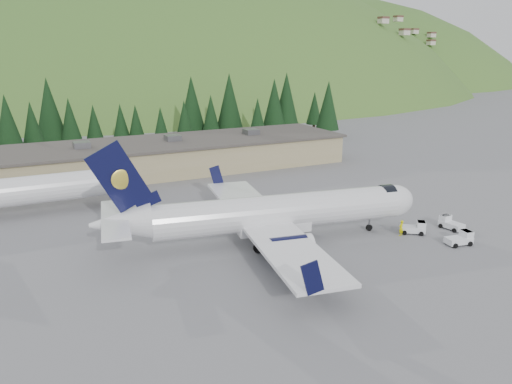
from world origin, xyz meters
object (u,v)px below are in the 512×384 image
object	(u,v)px
baggage_tug_b	(415,228)
ramp_worker	(401,228)
baggage_tug_a	(461,239)
terminal_building	(145,158)
second_airliner	(19,190)
airliner	(272,214)
baggage_tug_c	(450,223)

from	to	relation	value
baggage_tug_b	ramp_worker	xyz separation A→B (m)	(-1.91, 0.17, 0.25)
baggage_tug_a	terminal_building	xyz separation A→B (m)	(-21.69, 47.62, 1.96)
baggage_tug_b	second_airliner	bearing A→B (deg)	-176.74
airliner	baggage_tug_b	distance (m)	16.73
airliner	terminal_building	xyz separation A→B (m)	(-3.97, 37.82, -0.56)
baggage_tug_a	second_airliner	bearing A→B (deg)	152.18
second_airliner	baggage_tug_c	distance (m)	52.32
baggage_tug_a	ramp_worker	size ratio (longest dim) A/B	1.65
airliner	second_airliner	bearing A→B (deg)	147.44
airliner	baggage_tug_b	bearing A→B (deg)	-7.98
airliner	baggage_tug_c	world-z (taller)	airliner
baggage_tug_c	ramp_worker	world-z (taller)	ramp_worker
second_airliner	baggage_tug_b	size ratio (longest dim) A/B	9.13
baggage_tug_b	baggage_tug_c	size ratio (longest dim) A/B	1.04
terminal_building	airliner	bearing A→B (deg)	-84.00
airliner	baggage_tug_a	distance (m)	20.40
second_airliner	terminal_building	distance (m)	25.55
baggage_tug_b	ramp_worker	size ratio (longest dim) A/B	1.67
terminal_building	ramp_worker	size ratio (longest dim) A/B	39.40
airliner	ramp_worker	distance (m)	14.85
airliner	baggage_tug_c	bearing A→B (deg)	-5.48
baggage_tug_a	baggage_tug_c	world-z (taller)	baggage_tug_a
baggage_tug_c	baggage_tug_b	bearing A→B (deg)	76.42
terminal_building	ramp_worker	xyz separation A→B (m)	(17.81, -42.71, -1.72)
airliner	terminal_building	world-z (taller)	airliner
baggage_tug_c	ramp_worker	bearing A→B (deg)	76.88
second_airliner	baggage_tug_a	distance (m)	52.32
airliner	ramp_worker	size ratio (longest dim) A/B	19.94
airliner	baggage_tug_a	xyz separation A→B (m)	(17.72, -9.80, -2.52)
baggage_tug_a	terminal_building	bearing A→B (deg)	123.90
baggage_tug_a	baggage_tug_b	bearing A→B (deg)	122.04
terminal_building	ramp_worker	world-z (taller)	terminal_building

